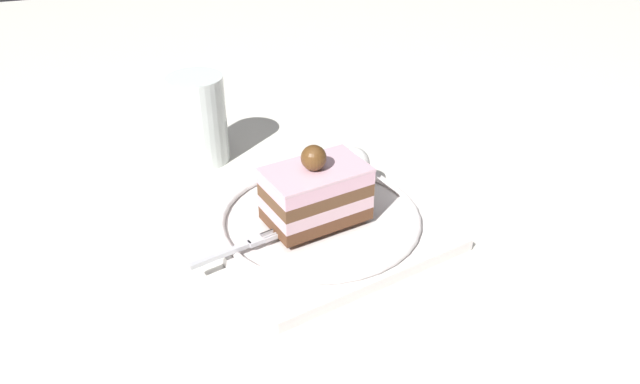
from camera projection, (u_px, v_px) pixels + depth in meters
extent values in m
plane|color=silver|center=(303.00, 243.00, 0.67)|extent=(2.40, 2.40, 0.00)
cube|color=white|center=(320.00, 225.00, 0.68)|extent=(0.29, 0.29, 0.01)
torus|color=white|center=(320.00, 218.00, 0.68)|extent=(0.27, 0.27, 0.01)
cube|color=brown|center=(316.00, 212.00, 0.67)|extent=(0.12, 0.09, 0.01)
cube|color=beige|center=(316.00, 201.00, 0.66)|extent=(0.12, 0.09, 0.01)
cube|color=brown|center=(316.00, 189.00, 0.65)|extent=(0.12, 0.09, 0.01)
cube|color=#E7B1C5|center=(316.00, 177.00, 0.64)|extent=(0.12, 0.09, 0.01)
cube|color=beige|center=(316.00, 170.00, 0.64)|extent=(0.12, 0.09, 0.00)
sphere|color=brown|center=(314.00, 158.00, 0.63)|extent=(0.03, 0.03, 0.03)
ellipsoid|color=white|center=(354.00, 165.00, 0.73)|extent=(0.04, 0.04, 0.04)
cube|color=silver|center=(221.00, 255.00, 0.61)|extent=(0.07, 0.02, 0.00)
cube|color=silver|center=(255.00, 241.00, 0.63)|extent=(0.02, 0.01, 0.00)
cube|color=silver|center=(275.00, 237.00, 0.64)|extent=(0.02, 0.01, 0.00)
cube|color=silver|center=(273.00, 236.00, 0.64)|extent=(0.02, 0.01, 0.00)
cube|color=silver|center=(271.00, 234.00, 0.64)|extent=(0.02, 0.01, 0.00)
cube|color=silver|center=(270.00, 233.00, 0.64)|extent=(0.02, 0.01, 0.00)
cylinder|color=white|center=(199.00, 119.00, 0.80)|extent=(0.07, 0.07, 0.12)
cylinder|color=black|center=(202.00, 143.00, 0.82)|extent=(0.06, 0.06, 0.04)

